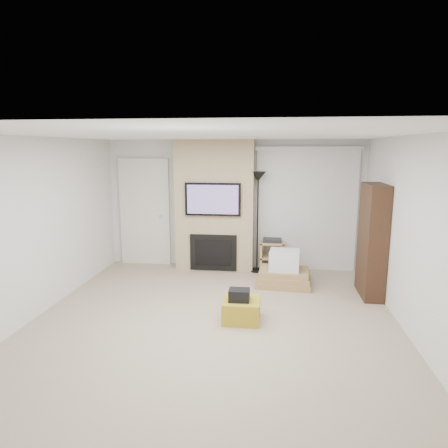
# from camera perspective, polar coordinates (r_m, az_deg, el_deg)

# --- Properties ---
(floor) EXTENTS (5.00, 5.50, 0.00)m
(floor) POSITION_cam_1_polar(r_m,az_deg,el_deg) (5.57, -1.58, -14.06)
(floor) COLOR tan
(floor) RESTS_ON ground
(ceiling) EXTENTS (5.00, 5.50, 0.00)m
(ceiling) POSITION_cam_1_polar(r_m,az_deg,el_deg) (5.05, -1.73, 12.62)
(ceiling) COLOR white
(ceiling) RESTS_ON wall_back
(wall_back) EXTENTS (5.00, 0.00, 2.50)m
(wall_back) POSITION_cam_1_polar(r_m,az_deg,el_deg) (7.86, 1.41, 2.81)
(wall_back) COLOR silver
(wall_back) RESTS_ON ground
(wall_front) EXTENTS (5.00, 0.00, 2.50)m
(wall_front) POSITION_cam_1_polar(r_m,az_deg,el_deg) (2.61, -11.18, -14.05)
(wall_front) COLOR silver
(wall_front) RESTS_ON ground
(wall_left) EXTENTS (0.00, 5.50, 2.50)m
(wall_left) POSITION_cam_1_polar(r_m,az_deg,el_deg) (6.07, -25.68, -0.62)
(wall_left) COLOR silver
(wall_left) RESTS_ON ground
(wall_right) EXTENTS (0.00, 5.50, 2.50)m
(wall_right) POSITION_cam_1_polar(r_m,az_deg,el_deg) (5.39, 25.64, -1.93)
(wall_right) COLOR silver
(wall_right) RESTS_ON ground
(hvac_vent) EXTENTS (0.35, 0.18, 0.01)m
(hvac_vent) POSITION_cam_1_polar(r_m,az_deg,el_deg) (5.81, 3.51, 12.33)
(hvac_vent) COLOR silver
(hvac_vent) RESTS_ON ceiling
(ottoman) EXTENTS (0.50, 0.50, 0.30)m
(ottoman) POSITION_cam_1_polar(r_m,az_deg,el_deg) (5.61, 2.52, -12.17)
(ottoman) COLOR #AB9220
(ottoman) RESTS_ON floor
(black_bag) EXTENTS (0.28, 0.22, 0.16)m
(black_bag) POSITION_cam_1_polar(r_m,az_deg,el_deg) (5.49, 2.19, -10.11)
(black_bag) COLOR black
(black_bag) RESTS_ON ottoman
(fireplace_wall) EXTENTS (1.50, 0.47, 2.50)m
(fireplace_wall) POSITION_cam_1_polar(r_m,az_deg,el_deg) (7.69, -1.35, 2.54)
(fireplace_wall) COLOR tan
(fireplace_wall) RESTS_ON floor
(entry_door) EXTENTS (1.02, 0.11, 2.14)m
(entry_door) POSITION_cam_1_polar(r_m,az_deg,el_deg) (8.22, -11.21, 1.59)
(entry_door) COLOR silver
(entry_door) RESTS_ON floor
(vertical_blinds) EXTENTS (1.98, 0.10, 2.37)m
(vertical_blinds) POSITION_cam_1_polar(r_m,az_deg,el_deg) (7.79, 11.68, 2.69)
(vertical_blinds) COLOR silver
(vertical_blinds) RESTS_ON floor
(floor_lamp) EXTENTS (0.28, 0.28, 1.91)m
(floor_lamp) POSITION_cam_1_polar(r_m,az_deg,el_deg) (7.48, 4.88, 4.37)
(floor_lamp) COLOR black
(floor_lamp) RESTS_ON floor
(av_stand) EXTENTS (0.45, 0.38, 0.66)m
(av_stand) POSITION_cam_1_polar(r_m,az_deg,el_deg) (7.65, 6.87, -4.39)
(av_stand) COLOR tan
(av_stand) RESTS_ON floor
(box_stack) EXTENTS (0.97, 0.76, 0.61)m
(box_stack) POSITION_cam_1_polar(r_m,az_deg,el_deg) (7.03, 8.58, -6.78)
(box_stack) COLOR #9F7F4E
(box_stack) RESTS_ON floor
(bookshelf) EXTENTS (0.30, 0.80, 1.80)m
(bookshelf) POSITION_cam_1_polar(r_m,az_deg,el_deg) (6.73, 20.42, -2.26)
(bookshelf) COLOR black
(bookshelf) RESTS_ON floor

